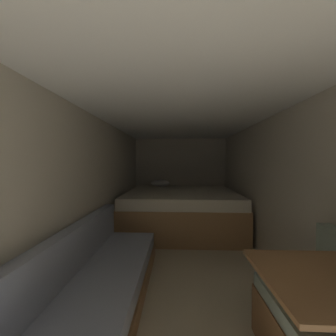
{
  "coord_description": "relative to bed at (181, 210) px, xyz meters",
  "views": [
    {
      "loc": [
        -0.08,
        -0.65,
        1.37
      ],
      "look_at": [
        -0.21,
        2.35,
        1.29
      ],
      "focal_mm": 22.12,
      "sensor_mm": 36.0,
      "label": 1
    }
  ],
  "objects": [
    {
      "name": "ground_plane",
      "position": [
        0.0,
        -1.63,
        -0.39
      ],
      "size": [
        7.39,
        7.39,
        0.0
      ],
      "primitive_type": "plane",
      "color": "beige"
    },
    {
      "name": "wall_left",
      "position": [
        -1.17,
        -1.63,
        0.59
      ],
      "size": [
        0.05,
        5.39,
        1.97
      ],
      "primitive_type": "cube",
      "color": "beige",
      "rests_on": "ground"
    },
    {
      "name": "sofa_left",
      "position": [
        -0.81,
        -2.49,
        -0.16
      ],
      "size": [
        0.73,
        2.51,
        0.75
      ],
      "color": "#9E7247",
      "rests_on": "ground"
    },
    {
      "name": "wall_right",
      "position": [
        1.18,
        -1.63,
        0.59
      ],
      "size": [
        0.05,
        5.39,
        1.97
      ],
      "primitive_type": "cube",
      "color": "beige",
      "rests_on": "ground"
    },
    {
      "name": "dinette_table",
      "position": [
        0.73,
        -3.16,
        0.28
      ],
      "size": [
        0.72,
        0.65,
        0.78
      ],
      "color": "brown",
      "rests_on": "ground"
    },
    {
      "name": "bed",
      "position": [
        0.0,
        0.0,
        0.0
      ],
      "size": [
        2.18,
        2.05,
        0.94
      ],
      "color": "#9E7247",
      "rests_on": "ground"
    },
    {
      "name": "ceiling_slab",
      "position": [
        0.0,
        -1.63,
        1.61
      ],
      "size": [
        2.4,
        5.39,
        0.05
      ],
      "primitive_type": "cube",
      "color": "white",
      "rests_on": "wall_left"
    },
    {
      "name": "wall_back",
      "position": [
        0.0,
        1.09,
        0.59
      ],
      "size": [
        2.4,
        0.05,
        1.97
      ],
      "primitive_type": "cube",
      "color": "beige",
      "rests_on": "ground"
    }
  ]
}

